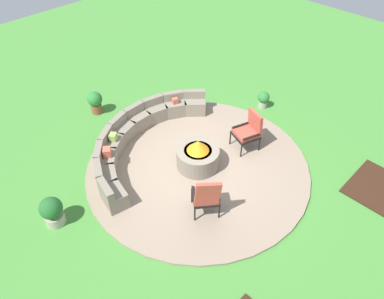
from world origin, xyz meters
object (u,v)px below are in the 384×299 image
(fire_pit, at_px, (198,156))
(potted_plant_1, at_px, (52,211))
(potted_plant_2, at_px, (95,102))
(potted_plant_0, at_px, (263,99))
(lounge_chair_front_right, at_px, (249,130))
(lounge_chair_front_left, at_px, (206,196))
(curved_stone_bench, at_px, (138,136))

(fire_pit, height_order, potted_plant_1, fire_pit)
(fire_pit, bearing_deg, potted_plant_2, 97.15)
(potted_plant_0, bearing_deg, fire_pit, -172.96)
(lounge_chair_front_right, height_order, potted_plant_2, lounge_chair_front_right)
(lounge_chair_front_right, xyz_separation_m, potted_plant_1, (-4.75, 1.39, -0.22))
(lounge_chair_front_right, bearing_deg, potted_plant_0, -46.44)
(lounge_chair_front_right, xyz_separation_m, potted_plant_0, (1.79, 0.82, -0.31))
(potted_plant_2, bearing_deg, potted_plant_0, -41.96)
(fire_pit, relative_size, potted_plant_1, 1.46)
(potted_plant_0, bearing_deg, lounge_chair_front_left, -159.53)
(lounge_chair_front_right, relative_size, potted_plant_2, 1.52)
(potted_plant_2, bearing_deg, curved_stone_bench, -91.61)
(lounge_chair_front_right, height_order, potted_plant_1, lounge_chair_front_right)
(fire_pit, distance_m, curved_stone_bench, 1.74)
(lounge_chair_front_right, height_order, potted_plant_0, lounge_chair_front_right)
(fire_pit, xyz_separation_m, potted_plant_1, (-3.33, 0.97, 0.02))
(potted_plant_0, distance_m, potted_plant_2, 4.94)
(curved_stone_bench, relative_size, lounge_chair_front_right, 4.16)
(lounge_chair_front_right, relative_size, potted_plant_1, 1.46)
(lounge_chair_front_right, xyz_separation_m, potted_plant_2, (-1.88, 4.12, -0.22))
(fire_pit, relative_size, potted_plant_0, 2.00)
(fire_pit, xyz_separation_m, lounge_chair_front_right, (1.42, -0.42, 0.24))
(curved_stone_bench, xyz_separation_m, lounge_chair_front_right, (1.94, -2.08, 0.27))
(curved_stone_bench, relative_size, potted_plant_2, 6.31)
(lounge_chair_front_left, xyz_separation_m, lounge_chair_front_right, (2.36, 0.73, -0.02))
(lounge_chair_front_left, bearing_deg, curved_stone_bench, 119.48)
(potted_plant_0, bearing_deg, potted_plant_1, 174.96)
(lounge_chair_front_left, relative_size, potted_plant_1, 1.56)
(lounge_chair_front_right, bearing_deg, curved_stone_bench, 61.98)
(curved_stone_bench, height_order, potted_plant_2, curved_stone_bench)
(lounge_chair_front_left, bearing_deg, potted_plant_2, 122.30)
(lounge_chair_front_left, bearing_deg, fire_pit, 88.75)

